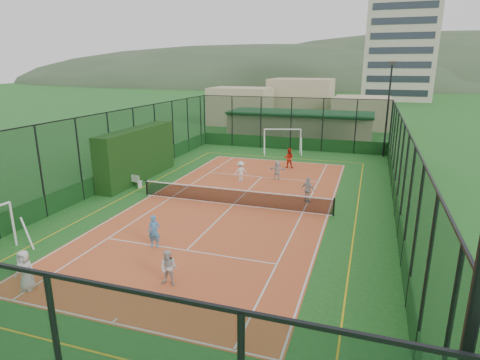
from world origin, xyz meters
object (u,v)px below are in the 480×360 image
object	(u,v)px
child_far_left	(241,171)
child_far_right	(308,190)
white_bench	(132,180)
futsal_goal_far	(282,141)
coach	(289,158)
child_near_mid	(154,231)
child_near_left	(25,270)
child_far_back	(277,170)
floodlight_ne	(388,110)
child_near_right	(169,268)
clubhouse	(300,126)
apartment_tower	(401,33)

from	to	relation	value
child_far_left	child_far_right	world-z (taller)	child_far_right
white_bench	child_far_left	xyz separation A→B (m)	(6.68, 3.39, 0.28)
white_bench	futsal_goal_far	distance (m)	15.58
coach	child_near_mid	bearing A→B (deg)	74.06
futsal_goal_far	child_near_left	distance (m)	26.53
child_near_left	child_far_back	distance (m)	18.12
child_near_left	child_near_mid	distance (m)	5.34
child_far_left	futsal_goal_far	bearing A→B (deg)	-132.80
child_far_right	futsal_goal_far	bearing A→B (deg)	-48.03
child_far_right	coach	bearing A→B (deg)	-47.40
child_near_mid	coach	bearing A→B (deg)	65.18
futsal_goal_far	child_far_right	world-z (taller)	futsal_goal_far
floodlight_ne	child_far_left	world-z (taller)	floodlight_ne
child_near_left	child_near_right	size ratio (longest dim) A/B	1.11
clubhouse	child_far_left	bearing A→B (deg)	-93.73
futsal_goal_far	white_bench	bearing A→B (deg)	-135.07
child_near_mid	coach	distance (m)	16.49
apartment_tower	futsal_goal_far	distance (m)	69.41
child_far_right	child_far_back	bearing A→B (deg)	-33.21
white_bench	clubhouse	bearing A→B (deg)	80.43
floodlight_ne	futsal_goal_far	xyz separation A→B (m)	(-9.00, -1.47, -3.01)
coach	futsal_goal_far	bearing A→B (deg)	-78.39
child_near_left	child_far_right	xyz separation A→B (m)	(8.23, 12.95, -0.00)
floodlight_ne	apartment_tower	size ratio (longest dim) A/B	0.28
clubhouse	child_far_left	xyz separation A→B (m)	(-1.12, -17.18, -0.84)
apartment_tower	clubhouse	bearing A→B (deg)	-101.31
child_near_mid	child_near_right	world-z (taller)	child_near_mid
white_bench	child_far_right	bearing A→B (deg)	13.04
child_near_mid	child_far_left	xyz separation A→B (m)	(0.40, 11.31, -0.02)
clubhouse	child_near_right	bearing A→B (deg)	-88.80
child_far_back	child_near_right	bearing A→B (deg)	86.84
futsal_goal_far	child_far_right	distance (m)	14.06
child_near_right	coach	size ratio (longest dim) A/B	0.87
floodlight_ne	child_near_left	xyz separation A→B (m)	(-12.74, -27.74, -3.34)
coach	child_far_right	bearing A→B (deg)	103.18
futsal_goal_far	child_near_mid	distance (m)	21.65
clubhouse	white_bench	size ratio (longest dim) A/B	9.39
floodlight_ne	child_near_left	size ratio (longest dim) A/B	5.35
child_near_left	child_near_right	world-z (taller)	child_near_left
futsal_goal_far	child_far_left	world-z (taller)	futsal_goal_far
child_near_right	child_far_back	distance (m)	15.41
clubhouse	child_far_back	distance (m)	15.90
futsal_goal_far	child_far_right	bearing A→B (deg)	-88.08
child_far_left	coach	bearing A→B (deg)	-155.01
floodlight_ne	white_bench	xyz separation A→B (m)	(-16.40, -15.17, -3.67)
white_bench	child_near_right	world-z (taller)	child_near_right
white_bench	child_near_left	size ratio (longest dim) A/B	1.05
child_near_right	child_far_left	world-z (taller)	child_far_left
white_bench	child_far_right	distance (m)	11.89
apartment_tower	child_far_right	bearing A→B (deg)	-95.64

